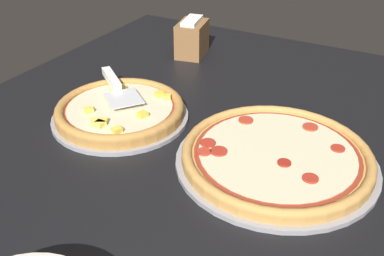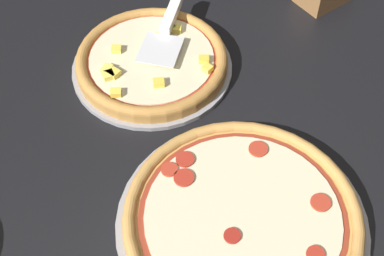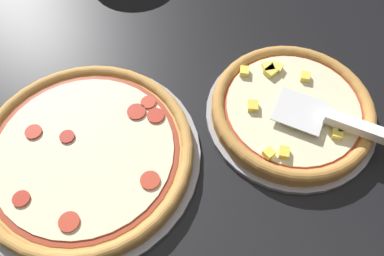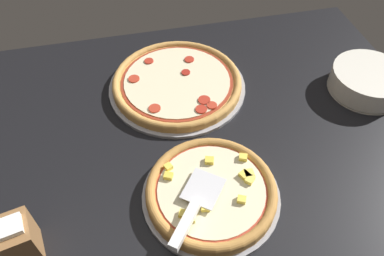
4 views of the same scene
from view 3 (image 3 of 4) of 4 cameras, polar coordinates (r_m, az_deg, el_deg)
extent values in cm
cube|color=black|center=(73.01, 4.27, -2.43)|extent=(143.94, 112.93, 3.60)
cylinder|color=#939399|center=(76.09, 14.71, 1.98)|extent=(33.11, 33.11, 1.00)
cylinder|color=#B77F3D|center=(74.88, 14.95, 2.61)|extent=(31.12, 31.12, 1.99)
torus|color=#B77F3D|center=(74.09, 15.12, 3.04)|extent=(31.12, 31.12, 2.37)
cylinder|color=#A33823|center=(74.03, 15.14, 3.08)|extent=(27.05, 27.05, 0.15)
cylinder|color=beige|center=(73.93, 15.16, 3.13)|extent=(25.52, 25.52, 0.40)
cube|color=#F9E05B|center=(73.21, 21.83, 0.10)|extent=(2.43, 2.24, 1.14)
cube|color=#F9E05B|center=(78.25, 12.74, 9.01)|extent=(2.92, 2.92, 1.14)
cube|color=#F4D64C|center=(76.43, 7.98, 8.57)|extent=(2.54, 2.38, 1.14)
cube|color=yellow|center=(73.24, 17.87, 2.27)|extent=(2.96, 2.96, 1.14)
cube|color=#F4D64C|center=(73.99, 19.25, 2.42)|extent=(2.30, 2.47, 1.14)
cube|color=yellow|center=(67.36, 13.85, -3.63)|extent=(2.62, 2.44, 1.14)
cube|color=#F4D64C|center=(66.71, 11.66, -3.77)|extent=(2.35, 2.37, 1.14)
cube|color=#F4D64C|center=(77.20, 11.86, 8.36)|extent=(2.80, 2.78, 1.14)
cube|color=#F9E05B|center=(77.87, 11.51, 9.03)|extent=(2.20, 2.13, 1.14)
cube|color=yellow|center=(71.50, 9.27, 3.36)|extent=(2.65, 2.45, 1.14)
cube|color=#F4D64C|center=(72.15, 21.24, -0.84)|extent=(2.51, 2.48, 1.14)
cube|color=#F4D64C|center=(78.12, 16.87, 7.50)|extent=(2.53, 2.41, 1.14)
cylinder|color=#939399|center=(71.58, -15.69, -4.20)|extent=(41.78, 41.78, 1.00)
cylinder|color=#C68E47|center=(70.45, -15.94, -3.70)|extent=(39.28, 39.28, 1.65)
torus|color=#C68E47|center=(69.74, -16.10, -3.39)|extent=(39.28, 39.28, 2.14)
cylinder|color=maroon|center=(69.68, -16.11, -3.36)|extent=(34.14, 34.14, 0.15)
cylinder|color=beige|center=(69.57, -16.14, -3.31)|extent=(32.21, 32.21, 0.40)
cylinder|color=#AD2D1E|center=(71.45, -8.47, 2.48)|extent=(3.55, 3.55, 0.40)
cylinder|color=#B73823|center=(72.38, -6.68, 3.90)|extent=(2.91, 2.91, 0.40)
cylinder|color=#AD2D1E|center=(70.50, -5.55, 1.89)|extent=(3.30, 3.30, 0.40)
cylinder|color=#AD2D1E|center=(74.19, -23.01, -0.54)|extent=(3.09, 3.09, 0.40)
cylinder|color=#B73823|center=(64.46, -18.22, -13.42)|extent=(3.41, 3.41, 0.40)
cylinder|color=#AD2D1E|center=(68.70, -24.58, -9.77)|extent=(2.90, 2.90, 0.40)
cylinder|color=#B73823|center=(64.30, -6.40, -7.92)|extent=(3.41, 3.41, 0.40)
cylinder|color=maroon|center=(71.45, -18.50, -1.26)|extent=(2.74, 2.74, 0.40)
cube|color=silver|center=(72.08, 16.04, 2.75)|extent=(11.90, 12.08, 0.24)
cube|color=white|center=(72.39, 23.97, 0.14)|extent=(9.04, 10.75, 2.00)
camera|label=1|loc=(1.15, -44.63, 44.87)|focal=42.00mm
camera|label=2|loc=(0.78, -80.62, 39.55)|focal=50.00mm
camera|label=4|loc=(0.77, 85.99, 30.79)|focal=35.00mm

